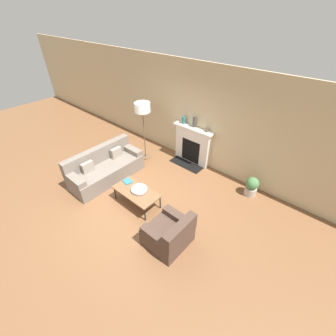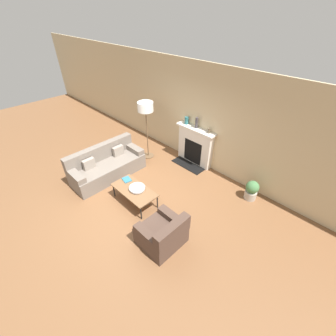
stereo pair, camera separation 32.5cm
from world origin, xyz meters
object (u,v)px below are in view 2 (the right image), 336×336
Objects in this scene: book at (127,179)px; mantel_vase_center_right at (209,131)px; fireplace at (195,146)px; bowl at (137,188)px; couch at (107,166)px; potted_plant at (252,190)px; floor_lamp at (146,111)px; armchair_near at (163,234)px; coffee_table at (134,190)px; mantel_vase_left at (187,120)px; mantel_vase_center_left at (197,123)px.

mantel_vase_center_right is at bearing 83.21° from book.
bowl is at bearing -86.36° from fireplace.
couch is 1.00m from book.
mantel_vase_center_right is at bearing 171.14° from potted_plant.
book is at bearing -107.91° from mantel_vase_center_right.
fireplace is 0.71× the size of floor_lamp.
armchair_near reaches higher than coffee_table.
book reaches higher than coffee_table.
mantel_vase_left is at bearing 101.51° from coffee_table.
mantel_vase_left is (0.93, 2.28, 0.95)m from couch.
mantel_vase_left is 0.81m from mantel_vase_center_right.
mantel_vase_center_left reaches higher than coffee_table.
mantel_vase_center_right is (0.44, 0.00, -0.08)m from mantel_vase_center_left.
bowl is 2.84m from potted_plant.
coffee_table is 2.57m from mantel_vase_center_right.
coffee_table is 3.01× the size of bowl.
potted_plant is at bearing 51.91° from book.
floor_lamp is at bearing -2.61° from couch.
armchair_near reaches higher than potted_plant.
potted_plant is (1.64, -0.26, -0.96)m from mantel_vase_center_right.
potted_plant is (2.45, -0.26, -1.00)m from mantel_vase_left.
potted_plant is (3.38, 2.02, -0.05)m from couch.
book is at bearing -97.55° from mantel_vase_center_left.
potted_plant is (2.06, -0.24, -0.29)m from fireplace.
mantel_vase_center_left reaches higher than couch.
mantel_vase_left is at bearing 102.85° from bowl.
bowl is at bearing -132.43° from potted_plant.
coffee_table is at bearing -132.37° from potted_plant.
mantel_vase_center_right is 1.91m from potted_plant.
floor_lamp reaches higher than mantel_vase_center_left.
coffee_table is 2.91m from potted_plant.
mantel_vase_center_left is 2.13× the size of mantel_vase_center_right.
bowl reaches higher than coffee_table.
armchair_near is at bearing -62.08° from fireplace.
couch reaches higher than potted_plant.
fireplace is at bearing 173.34° from potted_plant.
fireplace is 0.75m from mantel_vase_center_left.
mantel_vase_center_left is at bearing 0.00° from mantel_vase_left.
bowl reaches higher than book.
coffee_table is at bearing -78.49° from mantel_vase_left.
mantel_vase_center_right is (0.32, 2.40, 0.86)m from coffee_table.
coffee_table is (0.10, -2.39, -0.19)m from fireplace.
coffee_table is at bearing -97.65° from mantel_vase_center_right.
floor_lamp reaches higher than couch.
armchair_near reaches higher than book.
floor_lamp is (-1.25, -0.79, 0.98)m from fireplace.
bowl is 2.54m from mantel_vase_left.
book is 2.56m from mantel_vase_center_right.
floor_lamp is at bearing -147.69° from fireplace.
mantel_vase_center_right is (1.74, 2.28, 0.91)m from couch.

